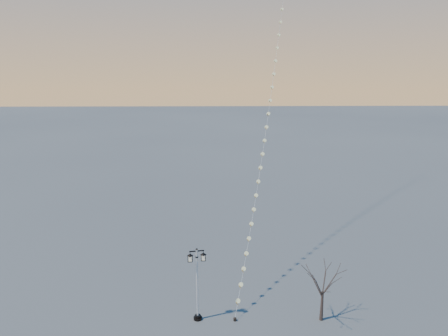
{
  "coord_description": "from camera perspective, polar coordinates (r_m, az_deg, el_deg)",
  "views": [
    {
      "loc": [
        0.89,
        -21.36,
        15.64
      ],
      "look_at": [
        1.52,
        6.41,
        8.91
      ],
      "focal_mm": 33.62,
      "sensor_mm": 36.0,
      "label": 1
    }
  ],
  "objects": [
    {
      "name": "street_lamp",
      "position": [
        27.0,
        -3.67,
        -15.05
      ],
      "size": [
        1.23,
        0.56,
        4.87
      ],
      "rotation": [
        0.0,
        0.0,
        0.17
      ],
      "color": "black",
      "rests_on": "ground"
    },
    {
      "name": "bare_tree",
      "position": [
        27.67,
        13.34,
        -15.05
      ],
      "size": [
        2.2,
        2.2,
        3.65
      ],
      "rotation": [
        0.0,
        0.0,
        0.42
      ],
      "color": "#392B25",
      "rests_on": "ground"
    },
    {
      "name": "kite_train",
      "position": [
        38.08,
        7.06,
        18.39
      ],
      "size": [
        8.74,
        28.82,
        37.94
      ],
      "rotation": [
        0.0,
        0.0,
        -0.17
      ],
      "color": "black",
      "rests_on": "ground"
    }
  ]
}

